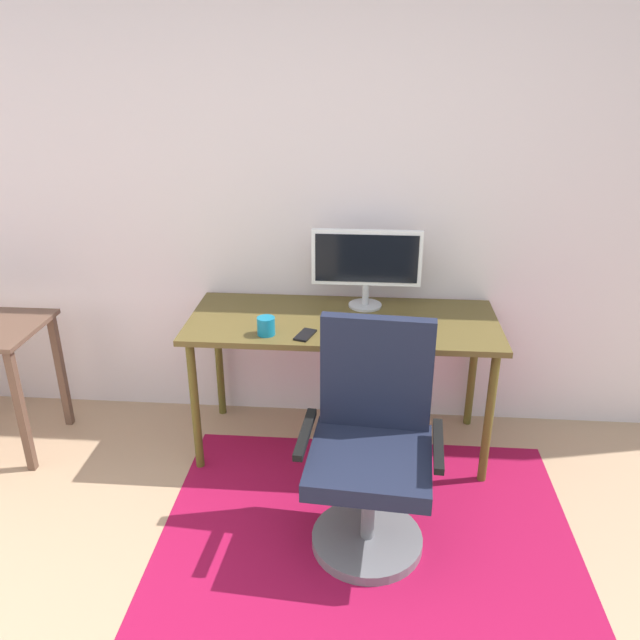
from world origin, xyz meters
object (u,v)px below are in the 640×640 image
at_px(desk, 343,332).
at_px(computer_mouse, 428,331).
at_px(monitor, 366,261).
at_px(office_chair, 371,455).
at_px(cell_phone, 305,335).
at_px(coffee_cup, 266,326).
at_px(keyboard, 371,335).

relative_size(desk, computer_mouse, 15.44).
distance_m(monitor, office_chair, 1.08).
bearing_deg(cell_phone, coffee_cup, -162.40).
relative_size(coffee_cup, office_chair, 0.09).
bearing_deg(monitor, coffee_cup, -139.67).
relative_size(keyboard, office_chair, 0.42).
distance_m(coffee_cup, office_chair, 0.81).
xyz_separation_m(desk, coffee_cup, (-0.37, -0.22, 0.12)).
bearing_deg(desk, computer_mouse, -20.07).
bearing_deg(keyboard, cell_phone, -176.52).
bearing_deg(computer_mouse, keyboard, -170.80).
distance_m(desk, monitor, 0.40).
relative_size(monitor, keyboard, 1.35).
height_order(desk, office_chair, office_chair).
bearing_deg(monitor, keyboard, -85.20).
bearing_deg(keyboard, coffee_cup, -177.91).
xyz_separation_m(keyboard, cell_phone, (-0.32, -0.02, -0.00)).
height_order(monitor, computer_mouse, monitor).
distance_m(desk, computer_mouse, 0.46).
bearing_deg(keyboard, monitor, 94.80).
bearing_deg(coffee_cup, keyboard, 2.09).
relative_size(desk, coffee_cup, 17.80).
bearing_deg(cell_phone, office_chair, -38.09).
bearing_deg(desk, office_chair, -77.41).
height_order(monitor, keyboard, monitor).
relative_size(desk, keyboard, 3.73).
xyz_separation_m(cell_phone, office_chair, (0.33, -0.49, -0.33)).
distance_m(keyboard, coffee_cup, 0.51).
xyz_separation_m(desk, office_chair, (0.16, -0.71, -0.26)).
bearing_deg(computer_mouse, monitor, 132.17).
bearing_deg(monitor, cell_phone, -125.15).
distance_m(desk, coffee_cup, 0.44).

